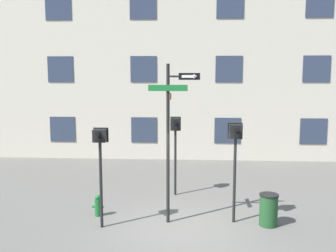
{
  "coord_description": "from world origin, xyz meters",
  "views": [
    {
      "loc": [
        0.22,
        -9.43,
        3.98
      ],
      "look_at": [
        -0.37,
        0.45,
        2.68
      ],
      "focal_mm": 40.0,
      "sensor_mm": 36.0,
      "label": 1
    }
  ],
  "objects_px": {
    "pedestrian_signal_across": "(175,134)",
    "pedestrian_signal_right": "(235,145)",
    "pedestrian_signal_left": "(100,151)",
    "fire_hydrant": "(98,206)",
    "street_sign_pole": "(171,130)",
    "trash_bin": "(269,210)"
  },
  "relations": [
    {
      "from": "pedestrian_signal_right",
      "to": "fire_hydrant",
      "type": "distance_m",
      "value": 4.29
    },
    {
      "from": "pedestrian_signal_left",
      "to": "fire_hydrant",
      "type": "relative_size",
      "value": 4.24
    },
    {
      "from": "fire_hydrant",
      "to": "pedestrian_signal_right",
      "type": "bearing_deg",
      "value": -3.48
    },
    {
      "from": "pedestrian_signal_left",
      "to": "pedestrian_signal_across",
      "type": "xyz_separation_m",
      "value": [
        1.84,
        2.89,
        -0.0
      ]
    },
    {
      "from": "street_sign_pole",
      "to": "fire_hydrant",
      "type": "relative_size",
      "value": 6.87
    },
    {
      "from": "pedestrian_signal_left",
      "to": "fire_hydrant",
      "type": "bearing_deg",
      "value": 110.5
    },
    {
      "from": "street_sign_pole",
      "to": "trash_bin",
      "type": "bearing_deg",
      "value": -1.48
    },
    {
      "from": "pedestrian_signal_across",
      "to": "trash_bin",
      "type": "relative_size",
      "value": 3.05
    },
    {
      "from": "street_sign_pole",
      "to": "pedestrian_signal_right",
      "type": "height_order",
      "value": "street_sign_pole"
    },
    {
      "from": "trash_bin",
      "to": "fire_hydrant",
      "type": "bearing_deg",
      "value": 174.97
    },
    {
      "from": "pedestrian_signal_across",
      "to": "fire_hydrant",
      "type": "relative_size",
      "value": 4.23
    },
    {
      "from": "street_sign_pole",
      "to": "pedestrian_signal_left",
      "type": "distance_m",
      "value": 1.93
    },
    {
      "from": "pedestrian_signal_right",
      "to": "pedestrian_signal_across",
      "type": "distance_m",
      "value": 2.88
    },
    {
      "from": "pedestrian_signal_right",
      "to": "fire_hydrant",
      "type": "xyz_separation_m",
      "value": [
        -3.85,
        0.23,
        -1.86
      ]
    },
    {
      "from": "street_sign_pole",
      "to": "fire_hydrant",
      "type": "bearing_deg",
      "value": 170.58
    },
    {
      "from": "fire_hydrant",
      "to": "trash_bin",
      "type": "xyz_separation_m",
      "value": [
        4.76,
        -0.42,
        0.13
      ]
    },
    {
      "from": "pedestrian_signal_left",
      "to": "pedestrian_signal_across",
      "type": "bearing_deg",
      "value": 57.42
    },
    {
      "from": "pedestrian_signal_right",
      "to": "pedestrian_signal_across",
      "type": "relative_size",
      "value": 1.03
    },
    {
      "from": "street_sign_pole",
      "to": "pedestrian_signal_left",
      "type": "xyz_separation_m",
      "value": [
        -1.81,
        -0.46,
        -0.49
      ]
    },
    {
      "from": "pedestrian_signal_left",
      "to": "fire_hydrant",
      "type": "distance_m",
      "value": 1.97
    },
    {
      "from": "street_sign_pole",
      "to": "fire_hydrant",
      "type": "xyz_separation_m",
      "value": [
        -2.11,
        0.35,
        -2.26
      ]
    },
    {
      "from": "pedestrian_signal_across",
      "to": "pedestrian_signal_right",
      "type": "bearing_deg",
      "value": -53.54
    }
  ]
}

